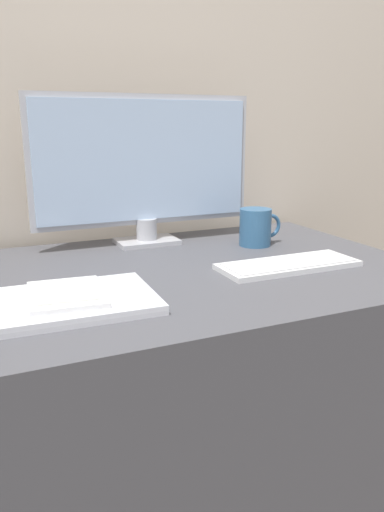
% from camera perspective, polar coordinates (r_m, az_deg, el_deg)
% --- Properties ---
extents(wall_back, '(3.60, 0.05, 2.40)m').
position_cam_1_polar(wall_back, '(1.45, -10.80, 20.24)').
color(wall_back, beige).
rests_on(wall_back, ground_plane).
extents(desk, '(1.21, 0.72, 0.74)m').
position_cam_1_polar(desk, '(1.25, -4.12, -18.41)').
color(desk, '#4C4C51').
rests_on(desk, ground_plane).
extents(monitor, '(0.60, 0.11, 0.39)m').
position_cam_1_polar(monitor, '(1.33, -5.43, 10.12)').
color(monitor, '#B7B7BC').
rests_on(monitor, desk).
extents(keyboard, '(0.32, 0.12, 0.01)m').
position_cam_1_polar(keyboard, '(1.14, 10.97, -0.98)').
color(keyboard, silver).
rests_on(keyboard, desk).
extents(laptop, '(0.31, 0.22, 0.02)m').
position_cam_1_polar(laptop, '(0.91, -13.86, -5.13)').
color(laptop, silver).
rests_on(laptop, desk).
extents(ereader, '(0.14, 0.18, 0.01)m').
position_cam_1_polar(ereader, '(0.91, -14.17, -4.24)').
color(ereader, white).
rests_on(ereader, laptop).
extents(coffee_mug, '(0.12, 0.08, 0.10)m').
position_cam_1_polar(coffee_mug, '(1.33, 7.34, 3.29)').
color(coffee_mug, '#336089').
rests_on(coffee_mug, desk).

